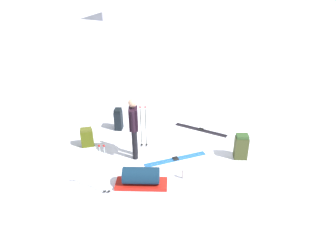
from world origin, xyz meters
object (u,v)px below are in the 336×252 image
object	(u,v)px
ski_pair_far	(201,130)
ski_pair_near	(176,159)
backpack_bright	(87,137)
ski_poles_planted_near	(104,167)
backpack_large_dark	(241,147)
thermos_bottle	(183,174)
gear_sled	(141,178)
skier_standing	(134,125)
ski_poles_planted_far	(143,125)
backpack_small_spare	(118,119)

from	to	relation	value
ski_pair_far	ski_pair_near	bearing A→B (deg)	-100.22
backpack_bright	ski_poles_planted_near	xyz separation A→B (m)	(1.47, -1.73, 0.45)
ski_pair_near	ski_pair_far	world-z (taller)	same
backpack_large_dark	thermos_bottle	distance (m)	1.83
gear_sled	skier_standing	bearing A→B (deg)	118.35
backpack_bright	thermos_bottle	size ratio (longest dim) A/B	2.18
ski_pair_near	backpack_bright	world-z (taller)	backpack_bright
backpack_bright	ski_poles_planted_near	size ratio (longest dim) A/B	0.44
ski_poles_planted_near	backpack_large_dark	bearing A→B (deg)	40.01
ski_pair_near	backpack_bright	size ratio (longest dim) A/B	2.60
ski_pair_near	ski_poles_planted_far	bearing A→B (deg)	159.59
backpack_bright	ski_poles_planted_far	xyz separation A→B (m)	(1.57, 0.43, 0.43)
backpack_small_spare	ski_poles_planted_far	bearing A→B (deg)	-34.09
ski_pair_near	gear_sled	xyz separation A→B (m)	(-0.49, -1.28, 0.21)
skier_standing	backpack_bright	world-z (taller)	skier_standing
gear_sled	thermos_bottle	bearing A→B (deg)	32.06
skier_standing	backpack_bright	distance (m)	1.67
skier_standing	ski_pair_far	distance (m)	2.61
skier_standing	ski_pair_far	world-z (taller)	skier_standing
ski_poles_planted_far	backpack_small_spare	bearing A→B (deg)	145.91
backpack_bright	thermos_bottle	world-z (taller)	backpack_bright
backpack_large_dark	ski_poles_planted_near	world-z (taller)	ski_poles_planted_near
backpack_bright	backpack_large_dark	bearing A→B (deg)	8.31
ski_pair_far	thermos_bottle	bearing A→B (deg)	-88.64
ski_poles_planted_far	backpack_large_dark	bearing A→B (deg)	4.15
ski_pair_far	thermos_bottle	size ratio (longest dim) A/B	6.65
backpack_bright	ski_poles_planted_far	world-z (taller)	ski_poles_planted_far
backpack_small_spare	ski_poles_planted_far	xyz separation A→B (m)	(1.14, -0.77, 0.37)
ski_poles_planted_near	ski_pair_near	bearing A→B (deg)	56.93
skier_standing	ski_pair_near	xyz separation A→B (m)	(1.09, 0.16, -0.94)
backpack_small_spare	ski_poles_planted_near	xyz separation A→B (m)	(1.04, -2.92, 0.38)
backpack_small_spare	skier_standing	bearing A→B (deg)	-50.36
ski_pair_near	backpack_bright	distance (m)	2.63
ski_pair_near	ski_pair_far	distance (m)	1.84
ski_poles_planted_near	skier_standing	bearing A→B (deg)	87.99
skier_standing	ski_pair_near	world-z (taller)	skier_standing
ski_pair_near	backpack_small_spare	xyz separation A→B (m)	(-2.19, 1.16, 0.33)
ski_poles_planted_far	gear_sled	distance (m)	1.82
ski_poles_planted_near	ski_poles_planted_far	size ratio (longest dim) A/B	1.02
ski_poles_planted_far	thermos_bottle	size ratio (longest dim) A/B	4.89
ski_pair_far	backpack_small_spare	world-z (taller)	backpack_small_spare
backpack_large_dark	ski_pair_far	bearing A→B (deg)	137.11
backpack_bright	thermos_bottle	bearing A→B (deg)	-12.94
ski_poles_planted_near	thermos_bottle	size ratio (longest dim) A/B	5.01
backpack_small_spare	ski_poles_planted_near	distance (m)	3.13
backpack_small_spare	gear_sled	xyz separation A→B (m)	(1.70, -2.44, -0.12)
backpack_bright	backpack_small_spare	size ratio (longest dim) A/B	0.81
backpack_large_dark	ski_poles_planted_far	distance (m)	2.73
thermos_bottle	backpack_small_spare	bearing A→B (deg)	143.71
ski_poles_planted_near	backpack_small_spare	bearing A→B (deg)	109.53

